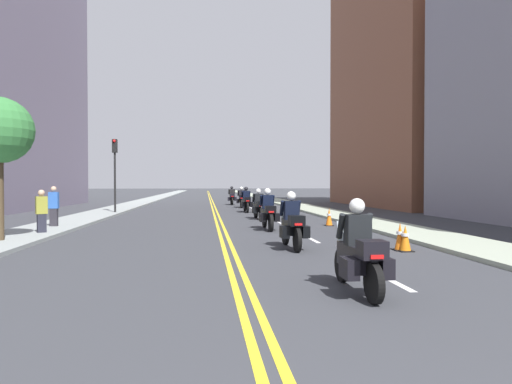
{
  "coord_description": "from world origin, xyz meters",
  "views": [
    {
      "loc": [
        -0.63,
        0.06,
        1.8
      ],
      "look_at": [
        1.91,
        21.56,
        1.41
      ],
      "focal_mm": 30.11,
      "sensor_mm": 36.0,
      "label": 1
    }
  ],
  "objects_px": {
    "motorcycle_4": "(246,202)",
    "traffic_light_near": "(115,162)",
    "motorcycle_1": "(292,225)",
    "traffic_cone_2": "(329,217)",
    "motorcycle_5": "(241,199)",
    "pedestrian_0": "(54,207)",
    "motorcycle_3": "(259,207)",
    "traffic_cone_0": "(400,237)",
    "pedestrian_1": "(42,212)",
    "motorcycle_2": "(268,213)",
    "motorcycle_0": "(359,254)",
    "traffic_cone_1": "(405,238)",
    "motorcycle_6": "(232,197)"
  },
  "relations": [
    {
      "from": "traffic_cone_1",
      "to": "traffic_cone_2",
      "type": "xyz_separation_m",
      "value": [
        0.0,
        7.11,
        0.03
      ]
    },
    {
      "from": "motorcycle_0",
      "to": "pedestrian_1",
      "type": "xyz_separation_m",
      "value": [
        -8.17,
        8.89,
        0.17
      ]
    },
    {
      "from": "motorcycle_4",
      "to": "pedestrian_1",
      "type": "height_order",
      "value": "motorcycle_4"
    },
    {
      "from": "motorcycle_0",
      "to": "motorcycle_5",
      "type": "distance_m",
      "value": 25.98
    },
    {
      "from": "motorcycle_2",
      "to": "pedestrian_1",
      "type": "relative_size",
      "value": 1.42
    },
    {
      "from": "motorcycle_0",
      "to": "traffic_cone_0",
      "type": "relative_size",
      "value": 2.78
    },
    {
      "from": "traffic_cone_1",
      "to": "traffic_light_near",
      "type": "height_order",
      "value": "traffic_light_near"
    },
    {
      "from": "motorcycle_3",
      "to": "pedestrian_1",
      "type": "height_order",
      "value": "pedestrian_1"
    },
    {
      "from": "motorcycle_3",
      "to": "traffic_cone_2",
      "type": "height_order",
      "value": "motorcycle_3"
    },
    {
      "from": "motorcycle_1",
      "to": "traffic_cone_2",
      "type": "relative_size",
      "value": 2.77
    },
    {
      "from": "motorcycle_4",
      "to": "traffic_light_near",
      "type": "height_order",
      "value": "traffic_light_near"
    },
    {
      "from": "traffic_cone_0",
      "to": "traffic_light_near",
      "type": "relative_size",
      "value": 0.17
    },
    {
      "from": "motorcycle_0",
      "to": "motorcycle_1",
      "type": "height_order",
      "value": "motorcycle_1"
    },
    {
      "from": "motorcycle_5",
      "to": "traffic_cone_1",
      "type": "relative_size",
      "value": 3.15
    },
    {
      "from": "traffic_cone_1",
      "to": "motorcycle_0",
      "type": "bearing_deg",
      "value": -124.21
    },
    {
      "from": "motorcycle_3",
      "to": "pedestrian_1",
      "type": "bearing_deg",
      "value": -146.38
    },
    {
      "from": "traffic_cone_0",
      "to": "pedestrian_1",
      "type": "xyz_separation_m",
      "value": [
        -10.91,
        4.59,
        0.45
      ]
    },
    {
      "from": "motorcycle_0",
      "to": "traffic_cone_2",
      "type": "relative_size",
      "value": 2.75
    },
    {
      "from": "motorcycle_1",
      "to": "traffic_cone_2",
      "type": "height_order",
      "value": "motorcycle_1"
    },
    {
      "from": "motorcycle_3",
      "to": "motorcycle_2",
      "type": "bearing_deg",
      "value": -96.31
    },
    {
      "from": "motorcycle_5",
      "to": "traffic_light_near",
      "type": "distance_m",
      "value": 10.54
    },
    {
      "from": "motorcycle_4",
      "to": "traffic_cone_1",
      "type": "relative_size",
      "value": 3.04
    },
    {
      "from": "traffic_light_near",
      "to": "motorcycle_4",
      "type": "bearing_deg",
      "value": 5.95
    },
    {
      "from": "traffic_cone_0",
      "to": "traffic_cone_2",
      "type": "bearing_deg",
      "value": 89.42
    },
    {
      "from": "motorcycle_1",
      "to": "traffic_cone_0",
      "type": "bearing_deg",
      "value": -14.27
    },
    {
      "from": "motorcycle_0",
      "to": "motorcycle_5",
      "type": "xyz_separation_m",
      "value": [
        0.23,
        25.98,
        0.0
      ]
    },
    {
      "from": "motorcycle_0",
      "to": "motorcycle_4",
      "type": "height_order",
      "value": "motorcycle_4"
    },
    {
      "from": "motorcycle_3",
      "to": "traffic_light_near",
      "type": "bearing_deg",
      "value": 147.39
    },
    {
      "from": "motorcycle_1",
      "to": "motorcycle_3",
      "type": "bearing_deg",
      "value": 86.35
    },
    {
      "from": "motorcycle_3",
      "to": "traffic_cone_0",
      "type": "relative_size",
      "value": 2.78
    },
    {
      "from": "motorcycle_5",
      "to": "pedestrian_0",
      "type": "bearing_deg",
      "value": -118.39
    },
    {
      "from": "traffic_light_near",
      "to": "pedestrian_0",
      "type": "relative_size",
      "value": 2.62
    },
    {
      "from": "motorcycle_5",
      "to": "traffic_cone_2",
      "type": "xyz_separation_m",
      "value": [
        2.57,
        -14.74,
        -0.27
      ]
    },
    {
      "from": "motorcycle_2",
      "to": "motorcycle_5",
      "type": "height_order",
      "value": "motorcycle_2"
    },
    {
      "from": "motorcycle_2",
      "to": "motorcycle_3",
      "type": "height_order",
      "value": "motorcycle_2"
    },
    {
      "from": "motorcycle_1",
      "to": "traffic_light_near",
      "type": "distance_m",
      "value": 16.92
    },
    {
      "from": "motorcycle_5",
      "to": "traffic_cone_1",
      "type": "xyz_separation_m",
      "value": [
        2.57,
        -21.85,
        -0.3
      ]
    },
    {
      "from": "motorcycle_1",
      "to": "motorcycle_3",
      "type": "xyz_separation_m",
      "value": [
        0.34,
        10.24,
        -0.04
      ]
    },
    {
      "from": "traffic_light_near",
      "to": "pedestrian_1",
      "type": "relative_size",
      "value": 2.79
    },
    {
      "from": "motorcycle_0",
      "to": "motorcycle_6",
      "type": "xyz_separation_m",
      "value": [
        -0.21,
        30.67,
        0.02
      ]
    },
    {
      "from": "motorcycle_1",
      "to": "pedestrian_1",
      "type": "height_order",
      "value": "pedestrian_1"
    },
    {
      "from": "motorcycle_3",
      "to": "motorcycle_5",
      "type": "distance_m",
      "value": 10.81
    },
    {
      "from": "motorcycle_0",
      "to": "traffic_cone_2",
      "type": "distance_m",
      "value": 11.59
    },
    {
      "from": "motorcycle_1",
      "to": "motorcycle_5",
      "type": "bearing_deg",
      "value": 87.31
    },
    {
      "from": "traffic_light_near",
      "to": "pedestrian_1",
      "type": "xyz_separation_m",
      "value": [
        -0.27,
        -10.87,
        -2.3
      ]
    },
    {
      "from": "motorcycle_5",
      "to": "pedestrian_0",
      "type": "height_order",
      "value": "pedestrian_0"
    },
    {
      "from": "motorcycle_2",
      "to": "motorcycle_6",
      "type": "xyz_separation_m",
      "value": [
        -0.15,
        20.75,
        0.0
      ]
    },
    {
      "from": "motorcycle_2",
      "to": "pedestrian_1",
      "type": "bearing_deg",
      "value": -173.43
    },
    {
      "from": "motorcycle_1",
      "to": "traffic_light_near",
      "type": "bearing_deg",
      "value": 115.96
    },
    {
      "from": "traffic_cone_1",
      "to": "motorcycle_2",
      "type": "bearing_deg",
      "value": 116.32
    }
  ]
}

